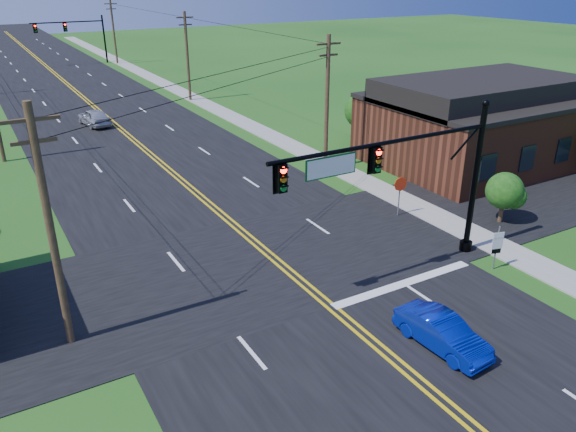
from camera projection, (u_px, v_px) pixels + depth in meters
ground at (454, 418)px, 17.34m from camera, size 260.00×260.00×0.00m
road_main at (92, 107)px, 56.97m from camera, size 16.00×220.00×0.04m
road_cross at (270, 259)px, 26.84m from camera, size 70.00×10.00×0.04m
sidewalk at (228, 115)px, 53.86m from camera, size 2.00×160.00×0.08m
signal_mast_main at (403, 175)px, 23.77m from camera, size 11.30×0.60×7.48m
signal_mast_far at (73, 33)px, 80.99m from camera, size 10.98×0.60×7.48m
brick_building at (477, 129)px, 39.85m from camera, size 14.20×11.20×4.70m
utility_pole_left_a at (50, 227)px, 19.01m from camera, size 1.80×0.28×9.00m
utility_pole_right_a at (327, 101)px, 37.39m from camera, size 1.80×0.28×9.00m
utility_pole_right_b at (187, 55)px, 58.01m from camera, size 1.80×0.28×9.00m
utility_pole_right_c at (114, 31)px, 81.79m from camera, size 1.80×0.28×9.00m
tree_right_back at (363, 110)px, 44.26m from camera, size 3.00×3.00×4.10m
shrub_corner at (505, 191)px, 30.10m from camera, size 2.00×2.00×2.86m
blue_car at (442, 333)px, 20.32m from camera, size 1.61×3.88×1.25m
distant_car at (94, 118)px, 49.78m from camera, size 2.41×4.62×1.50m
route_sign at (497, 245)px, 25.48m from camera, size 0.53×0.17×2.17m
stop_sign at (400, 188)px, 30.99m from camera, size 0.82×0.14×2.32m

